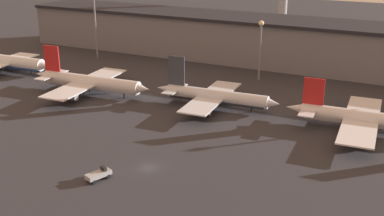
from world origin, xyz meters
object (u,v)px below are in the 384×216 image
Objects in this scene: airplane_0 at (6,62)px; airplane_1 at (89,82)px; airplane_3 at (366,119)px; service_vehicle_0 at (99,174)px; airplane_2 at (215,96)px.

airplane_1 is (42.57, -6.55, -0.24)m from airplane_0.
airplane_3 reaches higher than service_vehicle_0.
airplane_1 is 81.85m from airplane_3.
airplane_3 is at bearing -22.14° from service_vehicle_0.
airplane_2 is at bearing 4.20° from airplane_1.
airplane_3 is 67.51m from service_vehicle_0.
airplane_1 reaches higher than service_vehicle_0.
airplane_1 is 1.12× the size of airplane_2.
airplane_0 reaches higher than service_vehicle_0.
airplane_2 is 50.45m from service_vehicle_0.
airplane_1 reaches higher than airplane_0.
airplane_1 reaches higher than airplane_2.
airplane_1 is at bearing -179.61° from airplane_3.
service_vehicle_0 is (37.00, -44.62, -2.47)m from airplane_1.
airplane_2 is at bearing 15.50° from service_vehicle_0.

